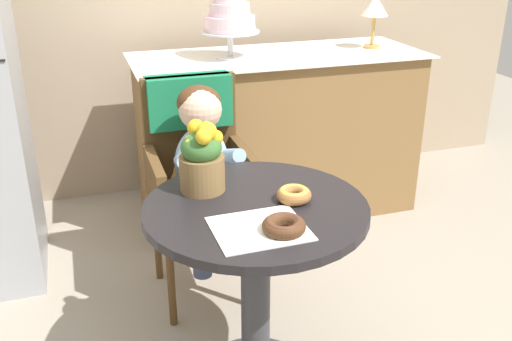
{
  "coord_description": "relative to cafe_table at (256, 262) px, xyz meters",
  "views": [
    {
      "loc": [
        -0.5,
        -1.55,
        1.54
      ],
      "look_at": [
        0.05,
        0.15,
        0.77
      ],
      "focal_mm": 40.52,
      "sensor_mm": 36.0,
      "label": 1
    }
  ],
  "objects": [
    {
      "name": "donut_mid",
      "position": [
        0.13,
        -0.01,
        0.24
      ],
      "size": [
        0.11,
        0.11,
        0.04
      ],
      "color": "#936033",
      "rests_on": "cafe_table"
    },
    {
      "name": "donut_front",
      "position": [
        0.02,
        -0.19,
        0.23
      ],
      "size": [
        0.13,
        0.13,
        0.04
      ],
      "color": "#4C2D19",
      "rests_on": "cafe_table"
    },
    {
      "name": "tiered_cake_stand",
      "position": [
        0.28,
        1.3,
        0.59
      ],
      "size": [
        0.3,
        0.3,
        0.33
      ],
      "color": "silver",
      "rests_on": "display_counter"
    },
    {
      "name": "display_counter",
      "position": [
        0.55,
        1.3,
        -0.05
      ],
      "size": [
        1.56,
        0.62,
        0.9
      ],
      "color": "olive",
      "rests_on": "ground"
    },
    {
      "name": "table_lamp",
      "position": [
        1.1,
        1.31,
        0.61
      ],
      "size": [
        0.15,
        0.15,
        0.28
      ],
      "color": "#B28C47",
      "rests_on": "display_counter"
    },
    {
      "name": "cafe_table",
      "position": [
        0.0,
        0.0,
        0.0
      ],
      "size": [
        0.72,
        0.72,
        0.72
      ],
      "color": "black",
      "rests_on": "ground"
    },
    {
      "name": "paper_napkin",
      "position": [
        -0.04,
        -0.15,
        0.21
      ],
      "size": [
        0.27,
        0.24,
        0.0
      ],
      "primitive_type": "cube",
      "rotation": [
        0.0,
        0.0,
        0.02
      ],
      "color": "white",
      "rests_on": "cafe_table"
    },
    {
      "name": "wicker_chair",
      "position": [
        -0.04,
        0.7,
        0.13
      ],
      "size": [
        0.42,
        0.45,
        0.95
      ],
      "rotation": [
        0.0,
        0.0,
        -0.05
      ],
      "color": "brown",
      "rests_on": "ground"
    },
    {
      "name": "seated_child",
      "position": [
        -0.04,
        0.54,
        0.17
      ],
      "size": [
        0.27,
        0.32,
        0.73
      ],
      "color": "#8CADCC",
      "rests_on": "ground"
    },
    {
      "name": "flower_vase",
      "position": [
        -0.13,
        0.16,
        0.33
      ],
      "size": [
        0.15,
        0.15,
        0.24
      ],
      "color": "brown",
      "rests_on": "cafe_table"
    }
  ]
}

